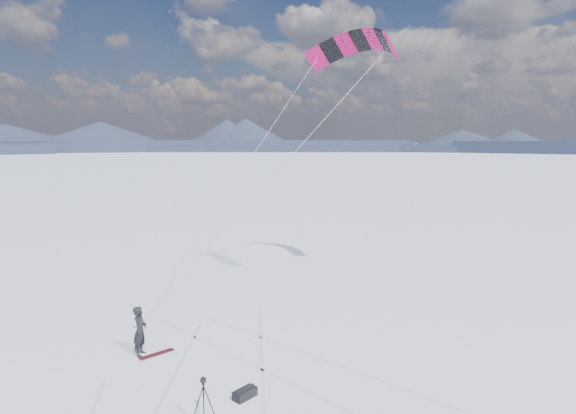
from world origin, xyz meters
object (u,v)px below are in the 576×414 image
object	(u,v)px
tripod	(203,394)
gear_bag_a	(245,393)
snowkiter	(141,355)
snowboard	(157,354)

from	to	relation	value
tripod	gear_bag_a	world-z (taller)	tripod
snowkiter	tripod	distance (m)	5.61
tripod	gear_bag_a	size ratio (longest dim) A/B	1.65
snowkiter	gear_bag_a	distance (m)	5.27
snowkiter	snowboard	world-z (taller)	snowkiter
snowkiter	gear_bag_a	world-z (taller)	snowkiter
snowkiter	tripod	world-z (taller)	tripod
tripod	gear_bag_a	distance (m)	1.92
gear_bag_a	snowboard	bearing A→B (deg)	90.99
snowboard	tripod	bearing A→B (deg)	-101.35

